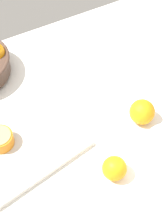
{
  "coord_description": "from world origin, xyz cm",
  "views": [
    {
      "loc": [
        -32.37,
        -51.29,
        84.97
      ],
      "look_at": [
        -1.8,
        3.11,
        5.52
      ],
      "focal_mm": 54.83,
      "sensor_mm": 36.0,
      "label": 1
    }
  ],
  "objects_px": {
    "loose_orange_3": "(142,112)",
    "orange_half_0": "(0,139)",
    "juice_pitcher": "(167,156)",
    "cutting_board": "(21,144)",
    "loose_orange_0": "(114,168)"
  },
  "relations": [
    {
      "from": "cutting_board",
      "to": "orange_half_0",
      "type": "relative_size",
      "value": 4.18
    },
    {
      "from": "juice_pitcher",
      "to": "cutting_board",
      "type": "xyz_separation_m",
      "value": [
        -0.31,
        0.26,
        -0.06
      ]
    },
    {
      "from": "juice_pitcher",
      "to": "orange_half_0",
      "type": "bearing_deg",
      "value": 141.81
    },
    {
      "from": "juice_pitcher",
      "to": "loose_orange_3",
      "type": "xyz_separation_m",
      "value": [
        0.04,
        0.17,
        -0.03
      ]
    },
    {
      "from": "orange_half_0",
      "to": "loose_orange_0",
      "type": "xyz_separation_m",
      "value": [
        0.24,
        -0.24,
        -0.0
      ]
    },
    {
      "from": "cutting_board",
      "to": "orange_half_0",
      "type": "distance_m",
      "value": 0.06
    },
    {
      "from": "juice_pitcher",
      "to": "loose_orange_3",
      "type": "relative_size",
      "value": 2.36
    },
    {
      "from": "juice_pitcher",
      "to": "loose_orange_3",
      "type": "distance_m",
      "value": 0.18
    },
    {
      "from": "orange_half_0",
      "to": "cutting_board",
      "type": "bearing_deg",
      "value": -28.52
    },
    {
      "from": "loose_orange_3",
      "to": "orange_half_0",
      "type": "bearing_deg",
      "value": 163.94
    },
    {
      "from": "orange_half_0",
      "to": "loose_orange_0",
      "type": "distance_m",
      "value": 0.33
    },
    {
      "from": "juice_pitcher",
      "to": "loose_orange_0",
      "type": "relative_size",
      "value": 2.69
    },
    {
      "from": "juice_pitcher",
      "to": "orange_half_0",
      "type": "relative_size",
      "value": 2.32
    },
    {
      "from": "cutting_board",
      "to": "orange_half_0",
      "type": "xyz_separation_m",
      "value": [
        -0.05,
        0.03,
        0.03
      ]
    },
    {
      "from": "orange_half_0",
      "to": "loose_orange_0",
      "type": "relative_size",
      "value": 1.16
    }
  ]
}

